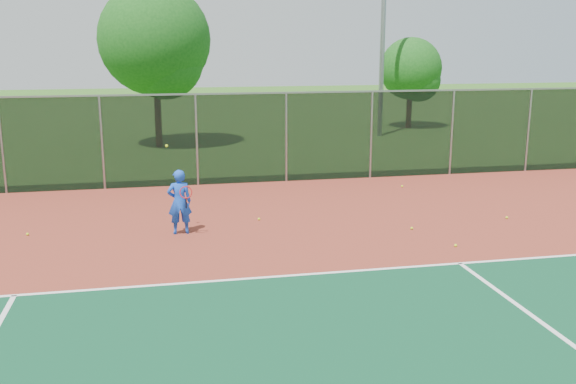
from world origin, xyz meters
TOP-DOWN VIEW (x-y plane):
  - ground at (0.00, 0.00)m, footprint 120.00×120.00m
  - court_apron at (0.00, 2.00)m, footprint 30.00×20.00m
  - fence_back at (0.00, 12.00)m, footprint 30.00×0.06m
  - tennis_player at (-3.79, 6.46)m, footprint 0.61×0.62m
  - practice_ball_0 at (4.87, 6.08)m, footprint 0.07×0.07m
  - practice_ball_1 at (3.53, 10.29)m, footprint 0.07×0.07m
  - practice_ball_2 at (1.98, 5.64)m, footprint 0.07×0.07m
  - practice_ball_3 at (-1.69, 7.26)m, footprint 0.07×0.07m
  - practice_ball_4 at (2.43, 4.10)m, footprint 0.07×0.07m
  - practice_ball_5 at (-7.49, 7.03)m, footprint 0.07×0.07m
  - tree_back_left at (-4.11, 20.45)m, footprint 4.93×4.93m
  - tree_back_mid at (9.53, 24.42)m, footprint 3.36×3.36m

SIDE VIEW (x-z plane):
  - ground at x=0.00m, z-range 0.00..0.00m
  - court_apron at x=0.00m, z-range 0.00..0.02m
  - practice_ball_0 at x=4.87m, z-range 0.02..0.09m
  - practice_ball_1 at x=3.53m, z-range 0.02..0.09m
  - practice_ball_2 at x=1.98m, z-range 0.02..0.09m
  - practice_ball_3 at x=-1.69m, z-range 0.02..0.09m
  - practice_ball_4 at x=2.43m, z-range 0.02..0.09m
  - practice_ball_5 at x=-7.49m, z-range 0.02..0.09m
  - tennis_player at x=-3.79m, z-range -0.28..1.95m
  - fence_back at x=0.00m, z-range 0.05..3.08m
  - tree_back_mid at x=9.53m, z-range 0.63..5.56m
  - tree_back_left at x=-4.11m, z-range 0.92..8.16m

